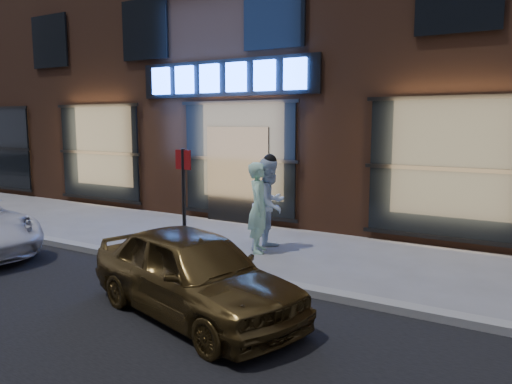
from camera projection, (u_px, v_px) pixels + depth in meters
ground at (123, 258)px, 9.31m from camera, size 90.00×90.00×0.00m
curb at (123, 255)px, 9.30m from camera, size 60.00×0.25×0.12m
storefront_building at (309, 36)px, 15.36m from camera, size 30.20×8.28×10.30m
man_bowtie at (259, 208)px, 9.65m from camera, size 0.66×0.76×1.76m
man_cap at (270, 204)px, 9.91m from camera, size 0.75×0.93×1.82m
gold_sedan at (194, 273)px, 6.48m from camera, size 3.66×2.27×1.16m
sign_post at (184, 197)px, 8.50m from camera, size 0.33×0.07×2.08m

